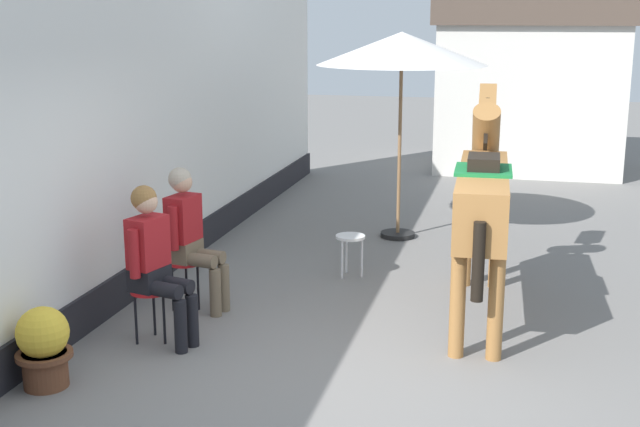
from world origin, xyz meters
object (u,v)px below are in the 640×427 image
(flower_planter_middle, at_px, (44,346))
(cafe_parasol, at_px, (402,50))
(spare_stool_white, at_px, (350,241))
(seated_visitor_near, at_px, (154,257))
(saddled_horse_center, at_px, (483,195))
(seated_visitor_far, at_px, (189,231))

(flower_planter_middle, xyz_separation_m, cafe_parasol, (1.97, 5.06, 2.03))
(spare_stool_white, bearing_deg, flower_planter_middle, -117.40)
(seated_visitor_near, relative_size, flower_planter_middle, 2.17)
(saddled_horse_center, bearing_deg, spare_stool_white, 149.02)
(seated_visitor_near, bearing_deg, flower_planter_middle, -114.25)
(seated_visitor_far, height_order, saddled_horse_center, saddled_horse_center)
(saddled_horse_center, relative_size, flower_planter_middle, 4.69)
(seated_visitor_near, bearing_deg, cafe_parasol, 69.57)
(saddled_horse_center, bearing_deg, seated_visitor_near, -152.15)
(saddled_horse_center, bearing_deg, seated_visitor_far, -168.89)
(flower_planter_middle, bearing_deg, cafe_parasol, 68.77)
(saddled_horse_center, xyz_separation_m, spare_stool_white, (-1.42, 0.85, -0.76))
(seated_visitor_near, height_order, cafe_parasol, cafe_parasol)
(saddled_horse_center, distance_m, flower_planter_middle, 4.05)
(saddled_horse_center, height_order, flower_planter_middle, saddled_horse_center)
(seated_visitor_near, bearing_deg, seated_visitor_far, 92.59)
(flower_planter_middle, bearing_deg, saddled_horse_center, 37.93)
(cafe_parasol, relative_size, spare_stool_white, 5.61)
(seated_visitor_near, distance_m, seated_visitor_far, 0.88)
(seated_visitor_far, distance_m, flower_planter_middle, 2.00)
(flower_planter_middle, bearing_deg, spare_stool_white, 62.60)
(seated_visitor_far, bearing_deg, cafe_parasol, 63.96)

